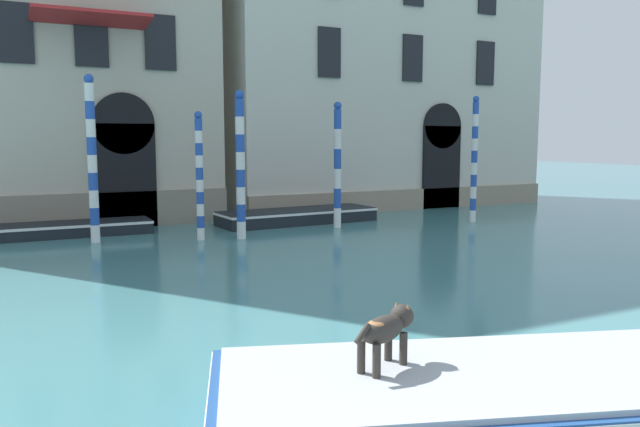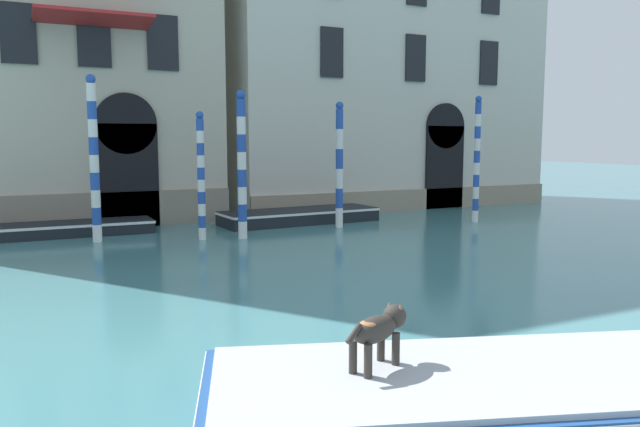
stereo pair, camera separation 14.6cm
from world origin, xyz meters
name	(u,v)px [view 1 (the left image)]	position (x,y,z in m)	size (l,w,h in m)	color
palazzo_right	(373,30)	(13.76, 25.28, 7.66)	(14.18, 6.13, 15.36)	beige
boat_foreground	(532,392)	(3.67, 5.71, 0.30)	(7.11, 4.44, 0.57)	#234C8C
dog_on_deck	(387,329)	(2.32, 6.43, 0.98)	(0.90, 0.51, 0.63)	#332D28
boat_moored_near_palazzo	(53,230)	(0.08, 21.23, 0.22)	(5.72, 1.43, 0.41)	black
boat_moored_far	(297,216)	(7.91, 20.70, 0.25)	(5.65, 2.04, 0.47)	black
mooring_pole_0	(92,159)	(1.09, 19.64, 2.38)	(0.27, 0.27, 4.71)	white
mooring_pole_1	(474,159)	(13.52, 18.12, 2.21)	(0.22, 0.22, 4.39)	white
mooring_pole_2	(240,164)	(5.02, 18.40, 2.18)	(0.27, 0.27, 4.32)	white
mooring_pole_3	(338,165)	(8.65, 19.14, 2.08)	(0.25, 0.25, 4.12)	white
mooring_pole_4	(200,175)	(3.90, 18.73, 1.87)	(0.22, 0.22, 3.71)	white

